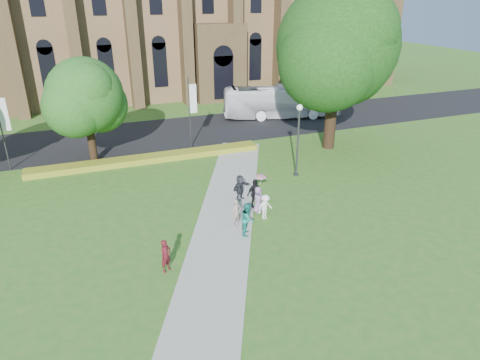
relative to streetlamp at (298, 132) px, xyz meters
name	(u,v)px	position (x,y,z in m)	size (l,w,h in m)	color
ground	(229,239)	(-7.50, -6.50, -3.30)	(160.00, 160.00, 0.00)	#2F6C20
road	(157,134)	(-7.50, 13.50, -3.29)	(160.00, 10.00, 0.02)	black
footpath	(223,230)	(-7.50, -5.50, -3.28)	(3.20, 30.00, 0.04)	#B2B2A8
flower_hedge	(149,159)	(-9.50, 6.70, -3.07)	(18.00, 1.40, 0.45)	gold
streetlamp	(298,132)	(0.00, 0.00, 0.00)	(0.44, 0.44, 5.24)	#38383D
large_tree	(337,46)	(5.50, 4.50, 5.07)	(9.60, 9.60, 13.20)	#332114
street_tree_1	(85,96)	(-13.50, 8.00, 1.93)	(5.60, 5.60, 8.05)	#332114
banner_pole_0	(191,109)	(-5.39, 8.70, 0.09)	(0.70, 0.10, 6.00)	#38383D
banner_pole_1	(2,126)	(-19.39, 8.70, 0.09)	(0.70, 0.10, 6.00)	#38383D
tour_coach	(281,102)	(5.95, 14.72, -1.59)	(2.84, 12.13, 3.38)	silver
pedestrian_0	(166,256)	(-11.26, -8.21, -2.43)	(0.60, 0.40, 1.65)	#53131A
pedestrian_1	(248,219)	(-6.40, -6.43, -2.33)	(0.90, 0.70, 1.86)	#197F6F
pedestrian_2	(265,207)	(-4.79, -5.19, -2.50)	(0.98, 0.56, 1.52)	white
pedestrian_3	(255,193)	(-4.81, -3.63, -2.33)	(1.09, 0.45, 1.86)	black
pedestrian_4	(258,200)	(-4.86, -4.29, -2.43)	(0.81, 0.53, 1.65)	gray
pedestrian_5	(240,188)	(-5.24, -2.30, -2.43)	(1.54, 0.49, 1.66)	#282930
pedestrian_6	(236,213)	(-6.71, -5.53, -2.39)	(0.63, 0.42, 1.74)	gray
parasol	(261,181)	(-4.68, -4.19, -1.28)	(0.74, 0.74, 0.65)	#C087A2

